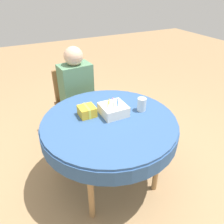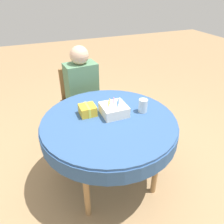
{
  "view_description": "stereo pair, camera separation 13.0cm",
  "coord_description": "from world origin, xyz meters",
  "views": [
    {
      "loc": [
        -0.69,
        -1.43,
        1.76
      ],
      "look_at": [
        0.04,
        0.02,
        0.77
      ],
      "focal_mm": 35.0,
      "sensor_mm": 36.0,
      "label": 1
    },
    {
      "loc": [
        -0.57,
        -1.48,
        1.76
      ],
      "look_at": [
        0.04,
        0.02,
        0.77
      ],
      "focal_mm": 35.0,
      "sensor_mm": 36.0,
      "label": 2
    }
  ],
  "objects": [
    {
      "name": "ground_plane",
      "position": [
        0.0,
        0.0,
        0.0
      ],
      "size": [
        12.0,
        12.0,
        0.0
      ],
      "primitive_type": "plane",
      "color": "#A37F56"
    },
    {
      "name": "dining_table",
      "position": [
        0.0,
        0.0,
        0.63
      ],
      "size": [
        1.2,
        1.2,
        0.71
      ],
      "color": "#335689",
      "rests_on": "ground_plane"
    },
    {
      "name": "chair",
      "position": [
        -0.02,
        0.94,
        0.45
      ],
      "size": [
        0.49,
        0.49,
        0.84
      ],
      "rotation": [
        0.0,
        0.0,
        0.09
      ],
      "color": "brown",
      "rests_on": "ground_plane"
    },
    {
      "name": "person",
      "position": [
        -0.01,
        0.84,
        0.68
      ],
      "size": [
        0.38,
        0.35,
        1.14
      ],
      "rotation": [
        0.0,
        0.0,
        0.09
      ],
      "color": "#DBB293",
      "rests_on": "ground_plane"
    },
    {
      "name": "birthday_cake",
      "position": [
        0.07,
        0.06,
        0.76
      ],
      "size": [
        0.22,
        0.22,
        0.15
      ],
      "color": "white",
      "rests_on": "dining_table"
    },
    {
      "name": "drinking_glass",
      "position": [
        0.34,
        0.01,
        0.77
      ],
      "size": [
        0.08,
        0.08,
        0.12
      ],
      "color": "silver",
      "rests_on": "dining_table"
    },
    {
      "name": "gift_box",
      "position": [
        -0.15,
        0.15,
        0.76
      ],
      "size": [
        0.14,
        0.15,
        0.09
      ],
      "color": "gold",
      "rests_on": "dining_table"
    }
  ]
}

